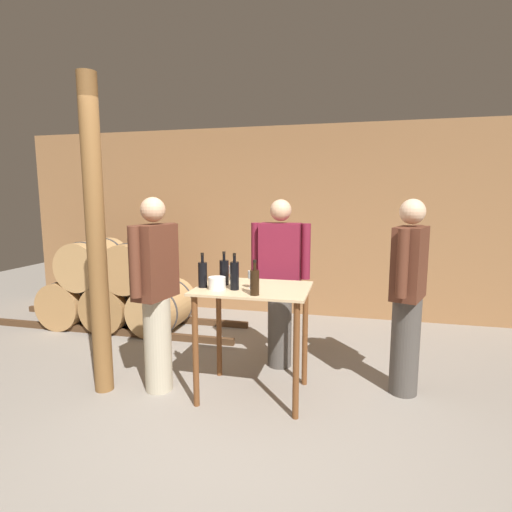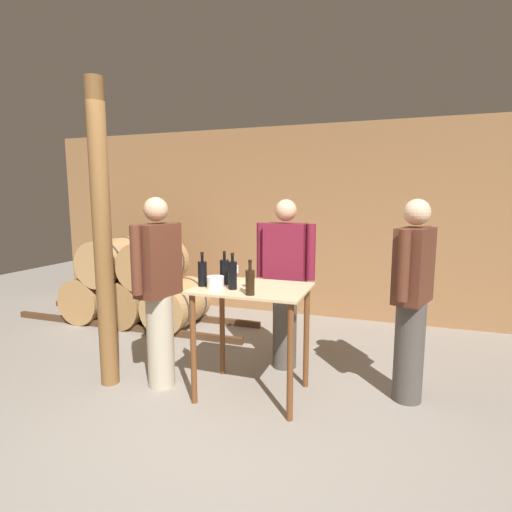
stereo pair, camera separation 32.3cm
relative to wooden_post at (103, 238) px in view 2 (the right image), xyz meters
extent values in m
plane|color=gray|center=(1.21, -0.23, -1.35)|extent=(14.00, 14.00, 0.00)
cube|color=#996B42|center=(1.21, 2.76, 0.00)|extent=(8.40, 0.05, 2.70)
cube|color=#4C331E|center=(-0.88, 1.30, -1.31)|extent=(3.40, 0.06, 0.08)
cube|color=#4C331E|center=(-0.88, 1.93, -1.31)|extent=(3.40, 0.06, 0.08)
cylinder|color=#AD7F4C|center=(-1.53, 1.62, -1.04)|extent=(0.62, 0.80, 0.62)
cylinder|color=#38383D|center=(-1.53, 1.38, -1.04)|extent=(0.63, 0.03, 0.63)
cylinder|color=#38383D|center=(-1.53, 1.85, -1.04)|extent=(0.63, 0.03, 0.63)
cylinder|color=#9E7242|center=(-0.88, 1.62, -1.04)|extent=(0.62, 0.80, 0.62)
cylinder|color=#38383D|center=(-0.88, 1.38, -1.04)|extent=(0.63, 0.03, 0.63)
cylinder|color=#38383D|center=(-0.88, 1.85, -1.04)|extent=(0.63, 0.03, 0.63)
cylinder|color=tan|center=(-0.23, 1.62, -1.04)|extent=(0.62, 0.80, 0.62)
cylinder|color=#38383D|center=(-0.23, 1.38, -1.04)|extent=(0.63, 0.03, 0.63)
cylinder|color=#38383D|center=(-0.23, 1.85, -1.04)|extent=(0.63, 0.03, 0.63)
cylinder|color=tan|center=(-1.20, 1.62, -0.51)|extent=(0.62, 0.80, 0.62)
cylinder|color=#38383D|center=(-1.20, 1.38, -0.51)|extent=(0.63, 0.03, 0.63)
cylinder|color=#38383D|center=(-1.20, 1.85, -0.51)|extent=(0.63, 0.03, 0.63)
cylinder|color=#AD7F4C|center=(-0.55, 1.62, -0.51)|extent=(0.62, 0.80, 0.62)
cylinder|color=#38383D|center=(-0.55, 1.38, -0.51)|extent=(0.63, 0.03, 0.63)
cylinder|color=#38383D|center=(-0.55, 1.85, -0.51)|extent=(0.63, 0.03, 0.63)
cube|color=#D1B284|center=(1.32, 0.22, -0.40)|extent=(0.94, 0.71, 0.02)
cylinder|color=brown|center=(0.91, -0.07, -0.88)|extent=(0.05, 0.05, 0.94)
cylinder|color=brown|center=(1.73, -0.07, -0.88)|extent=(0.05, 0.05, 0.94)
cylinder|color=brown|center=(0.91, 0.52, -0.88)|extent=(0.05, 0.05, 0.94)
cylinder|color=brown|center=(1.73, 0.52, -0.88)|extent=(0.05, 0.05, 0.94)
cylinder|color=brown|center=(0.00, 0.00, 0.00)|extent=(0.16, 0.16, 2.70)
cylinder|color=black|center=(0.91, 0.12, -0.29)|extent=(0.08, 0.08, 0.21)
cylinder|color=black|center=(0.91, 0.12, -0.14)|extent=(0.02, 0.02, 0.08)
cylinder|color=black|center=(0.91, 0.12, -0.11)|extent=(0.03, 0.03, 0.02)
cylinder|color=black|center=(1.05, 0.26, -0.29)|extent=(0.08, 0.08, 0.21)
cylinder|color=black|center=(1.05, 0.26, -0.14)|extent=(0.02, 0.02, 0.08)
cylinder|color=black|center=(1.05, 0.26, -0.11)|extent=(0.03, 0.03, 0.02)
cylinder|color=black|center=(1.19, 0.10, -0.28)|extent=(0.07, 0.07, 0.23)
cylinder|color=black|center=(1.19, 0.10, -0.13)|extent=(0.02, 0.02, 0.07)
cylinder|color=black|center=(1.19, 0.10, -0.10)|extent=(0.03, 0.03, 0.02)
cylinder|color=black|center=(1.39, -0.04, -0.30)|extent=(0.07, 0.07, 0.19)
cylinder|color=black|center=(1.39, -0.04, -0.16)|extent=(0.02, 0.02, 0.08)
cylinder|color=black|center=(1.39, -0.04, -0.13)|extent=(0.03, 0.03, 0.02)
cylinder|color=silver|center=(1.07, 0.45, -0.39)|extent=(0.06, 0.06, 0.00)
cylinder|color=silver|center=(1.07, 0.45, -0.36)|extent=(0.01, 0.01, 0.06)
cylinder|color=silver|center=(1.07, 0.45, -0.29)|extent=(0.07, 0.07, 0.07)
cylinder|color=silver|center=(1.32, 0.18, -0.39)|extent=(0.06, 0.06, 0.00)
cylinder|color=silver|center=(1.32, 0.18, -0.35)|extent=(0.01, 0.01, 0.08)
cylinder|color=silver|center=(1.32, 0.18, -0.28)|extent=(0.07, 0.07, 0.06)
cylinder|color=white|center=(1.05, 0.08, -0.34)|extent=(0.14, 0.14, 0.10)
cylinder|color=#4C4742|center=(1.43, 0.88, -0.92)|extent=(0.24, 0.24, 0.85)
cube|color=maroon|center=(1.43, 0.88, -0.20)|extent=(0.40, 0.22, 0.60)
sphere|color=tan|center=(1.43, 0.88, 0.23)|extent=(0.21, 0.21, 0.21)
cylinder|color=maroon|center=(1.68, 0.88, -0.17)|extent=(0.09, 0.09, 0.54)
cylinder|color=maroon|center=(1.18, 0.88, -0.17)|extent=(0.09, 0.09, 0.54)
cylinder|color=#B7AD93|center=(0.48, 0.12, -0.93)|extent=(0.24, 0.24, 0.84)
cube|color=#592D1E|center=(0.48, 0.12, -0.19)|extent=(0.29, 0.43, 0.64)
sphere|color=tan|center=(0.48, 0.12, 0.25)|extent=(0.21, 0.21, 0.21)
cylinder|color=#592D1E|center=(0.43, -0.13, -0.16)|extent=(0.09, 0.09, 0.57)
cylinder|color=#592D1E|center=(0.52, 0.36, -0.16)|extent=(0.09, 0.09, 0.57)
cylinder|color=#4C4742|center=(2.59, 0.56, -0.92)|extent=(0.24, 0.24, 0.85)
cube|color=#592D1E|center=(2.59, 0.56, -0.19)|extent=(0.34, 0.45, 0.61)
sphere|color=beige|center=(2.59, 0.56, 0.24)|extent=(0.21, 0.21, 0.21)
cylinder|color=#592D1E|center=(2.67, 0.80, -0.16)|extent=(0.09, 0.09, 0.55)
cylinder|color=#592D1E|center=(2.50, 0.33, -0.16)|extent=(0.09, 0.09, 0.55)
camera|label=1|loc=(2.10, -2.95, 0.35)|focal=28.00mm
camera|label=2|loc=(2.41, -2.86, 0.35)|focal=28.00mm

